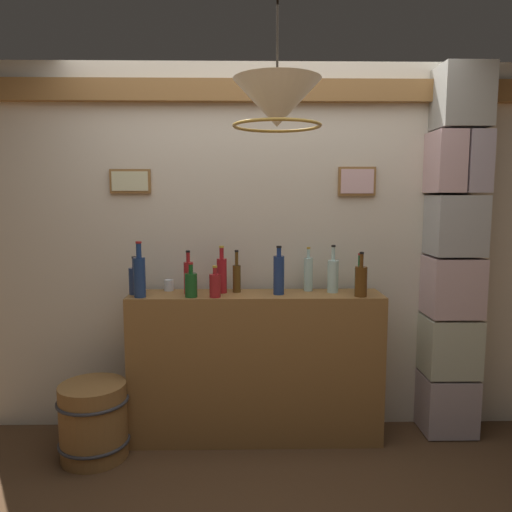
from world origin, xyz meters
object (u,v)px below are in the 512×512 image
at_px(liquor_bottle_amaro, 215,285).
at_px(liquor_bottle_gin, 191,284).
at_px(liquor_bottle_rye, 279,274).
at_px(glass_tumbler_rocks, 169,285).
at_px(liquor_bottle_scotch, 361,281).
at_px(liquor_bottle_tequila, 359,280).
at_px(liquor_bottle_vermouth, 188,276).
at_px(liquor_bottle_whiskey, 222,274).
at_px(liquor_bottle_vodka, 308,274).
at_px(wooden_barrel, 94,421).
at_px(pendant_lamp, 277,105).
at_px(liquor_bottle_rum, 333,275).
at_px(liquor_bottle_port, 139,275).
at_px(liquor_bottle_mezcal, 135,280).
at_px(liquor_bottle_brandy, 237,277).

relative_size(liquor_bottle_amaro, liquor_bottle_gin, 0.91).
height_order(liquor_bottle_gin, liquor_bottle_rye, liquor_bottle_rye).
bearing_deg(glass_tumbler_rocks, liquor_bottle_scotch, -9.83).
distance_m(liquor_bottle_tequila, liquor_bottle_vermouth, 1.10).
bearing_deg(liquor_bottle_whiskey, liquor_bottle_vodka, 5.98).
relative_size(liquor_bottle_vodka, wooden_barrel, 0.63).
bearing_deg(liquor_bottle_amaro, liquor_bottle_scotch, 0.41).
bearing_deg(liquor_bottle_scotch, pendant_lamp, -136.05).
xyz_separation_m(liquor_bottle_scotch, wooden_barrel, (-1.65, -0.13, -0.84)).
height_order(liquor_bottle_rum, liquor_bottle_whiskey, liquor_bottle_rum).
xyz_separation_m(liquor_bottle_scotch, liquor_bottle_whiskey, (-0.87, 0.13, 0.02)).
relative_size(liquor_bottle_tequila, liquor_bottle_rum, 0.84).
relative_size(liquor_bottle_rum, wooden_barrel, 0.67).
height_order(liquor_bottle_scotch, liquor_bottle_whiskey, liquor_bottle_whiskey).
bearing_deg(liquor_bottle_gin, liquor_bottle_amaro, -3.08).
bearing_deg(liquor_bottle_vodka, liquor_bottle_rum, -20.30).
bearing_deg(pendant_lamp, liquor_bottle_vodka, 70.78).
relative_size(liquor_bottle_rye, pendant_lamp, 0.50).
bearing_deg(liquor_bottle_port, liquor_bottle_vodka, 10.05).
bearing_deg(liquor_bottle_port, liquor_bottle_vermouth, 21.31).
bearing_deg(liquor_bottle_rum, liquor_bottle_port, -173.81).
bearing_deg(pendant_lamp, wooden_barrel, 159.34).
relative_size(liquor_bottle_port, liquor_bottle_gin, 1.60).
xyz_separation_m(liquor_bottle_mezcal, wooden_barrel, (-0.23, -0.23, -0.83)).
bearing_deg(liquor_bottle_gin, liquor_bottle_rum, 8.41).
xyz_separation_m(liquor_bottle_amaro, liquor_bottle_vermouth, (-0.18, 0.12, 0.03)).
bearing_deg(liquor_bottle_tequila, liquor_bottle_vermouth, 179.44).
distance_m(liquor_bottle_rum, liquor_bottle_rye, 0.36).
relative_size(liquor_bottle_brandy, liquor_bottle_mezcal, 1.14).
bearing_deg(liquor_bottle_gin, glass_tumbler_rocks, 129.15).
bearing_deg(liquor_bottle_mezcal, liquor_bottle_scotch, -3.86).
height_order(liquor_bottle_scotch, wooden_barrel, liquor_bottle_scotch).
bearing_deg(liquor_bottle_scotch, glass_tumbler_rocks, 170.17).
bearing_deg(glass_tumbler_rocks, liquor_bottle_gin, -50.85).
height_order(liquor_bottle_brandy, liquor_bottle_vermouth, liquor_bottle_vermouth).
xyz_separation_m(liquor_bottle_vodka, liquor_bottle_vermouth, (-0.78, -0.08, -0.00)).
height_order(liquor_bottle_rye, wooden_barrel, liquor_bottle_rye).
xyz_separation_m(glass_tumbler_rocks, pendant_lamp, (0.67, -0.75, 1.03)).
relative_size(liquor_bottle_brandy, liquor_bottle_vermouth, 0.99).
bearing_deg(liquor_bottle_scotch, liquor_bottle_tequila, 83.87).
height_order(liquor_bottle_amaro, liquor_bottle_rum, liquor_bottle_rum).
height_order(liquor_bottle_port, liquor_bottle_whiskey, liquor_bottle_port).
bearing_deg(liquor_bottle_rum, liquor_bottle_gin, -171.59).
relative_size(liquor_bottle_brandy, liquor_bottle_rum, 0.89).
bearing_deg(liquor_bottle_amaro, liquor_bottle_rye, 11.80).
bearing_deg(wooden_barrel, glass_tumbler_rocks, 39.20).
height_order(glass_tumbler_rocks, wooden_barrel, glass_tumbler_rocks).
bearing_deg(liquor_bottle_rye, pendant_lamp, -94.95).
bearing_deg(liquor_bottle_mezcal, liquor_bottle_tequila, 0.32).
xyz_separation_m(liquor_bottle_amaro, wooden_barrel, (-0.74, -0.12, -0.82)).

